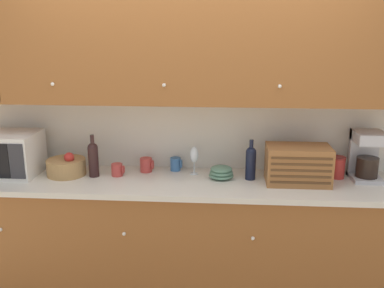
# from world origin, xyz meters

# --- Properties ---
(ground_plane) EXTENTS (24.00, 24.00, 0.00)m
(ground_plane) POSITION_xyz_m (0.00, 0.00, 0.00)
(ground_plane) COLOR tan
(wall_back) EXTENTS (5.94, 0.06, 2.60)m
(wall_back) POSITION_xyz_m (0.00, 0.03, 1.30)
(wall_back) COLOR silver
(wall_back) RESTS_ON ground_plane
(counter_unit) EXTENTS (3.56, 0.64, 0.95)m
(counter_unit) POSITION_xyz_m (0.00, -0.30, 0.48)
(counter_unit) COLOR #935628
(counter_unit) RESTS_ON ground_plane
(backsplash_panel) EXTENTS (3.54, 0.01, 0.55)m
(backsplash_panel) POSITION_xyz_m (0.00, -0.01, 1.23)
(backsplash_panel) COLOR silver
(backsplash_panel) RESTS_ON counter_unit
(upper_cabinets) EXTENTS (3.54, 0.38, 0.83)m
(upper_cabinets) POSITION_xyz_m (0.16, -0.18, 1.92)
(upper_cabinets) COLOR #935628
(upper_cabinets) RESTS_ON backsplash_panel
(microwave) EXTENTS (0.49, 0.37, 0.32)m
(microwave) POSITION_xyz_m (-1.41, -0.28, 1.12)
(microwave) COLOR silver
(microwave) RESTS_ON counter_unit
(fruit_basket) EXTENTS (0.29, 0.29, 0.18)m
(fruit_basket) POSITION_xyz_m (-0.95, -0.26, 1.02)
(fruit_basket) COLOR #A87F4C
(fruit_basket) RESTS_ON counter_unit
(wine_bottle) EXTENTS (0.08, 0.08, 0.32)m
(wine_bottle) POSITION_xyz_m (-0.73, -0.28, 1.10)
(wine_bottle) COLOR black
(wine_bottle) RESTS_ON counter_unit
(mug) EXTENTS (0.10, 0.08, 0.09)m
(mug) POSITION_xyz_m (-0.56, -0.25, 1.00)
(mug) COLOR #B73D38
(mug) RESTS_ON counter_unit
(mug_blue_second) EXTENTS (0.10, 0.09, 0.11)m
(mug_blue_second) POSITION_xyz_m (-0.36, -0.14, 1.01)
(mug_blue_second) COLOR #B73D38
(mug_blue_second) RESTS_ON counter_unit
(mug_patterned_third) EXTENTS (0.09, 0.08, 0.10)m
(mug_patterned_third) POSITION_xyz_m (-0.14, -0.09, 1.01)
(mug_patterned_third) COLOR #38669E
(mug_patterned_third) RESTS_ON counter_unit
(wine_glass) EXTENTS (0.06, 0.06, 0.22)m
(wine_glass) POSITION_xyz_m (0.01, -0.17, 1.10)
(wine_glass) COLOR silver
(wine_glass) RESTS_ON counter_unit
(bowl_stack_on_counter) EXTENTS (0.18, 0.18, 0.09)m
(bowl_stack_on_counter) POSITION_xyz_m (0.22, -0.25, 1.00)
(bowl_stack_on_counter) COLOR slate
(bowl_stack_on_counter) RESTS_ON counter_unit
(second_wine_bottle) EXTENTS (0.08, 0.08, 0.30)m
(second_wine_bottle) POSITION_xyz_m (0.43, -0.25, 1.09)
(second_wine_bottle) COLOR black
(second_wine_bottle) RESTS_ON counter_unit
(bread_box) EXTENTS (0.45, 0.27, 0.27)m
(bread_box) POSITION_xyz_m (0.77, -0.30, 1.09)
(bread_box) COLOR #996033
(bread_box) RESTS_ON counter_unit
(storage_canister) EXTENTS (0.11, 0.11, 0.16)m
(storage_canister) POSITION_xyz_m (1.08, -0.17, 1.04)
(storage_canister) COLOR #B22D28
(storage_canister) RESTS_ON counter_unit
(coffee_maker) EXTENTS (0.21, 0.25, 0.36)m
(coffee_maker) POSITION_xyz_m (1.28, -0.17, 1.14)
(coffee_maker) COLOR #B7B7BC
(coffee_maker) RESTS_ON counter_unit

